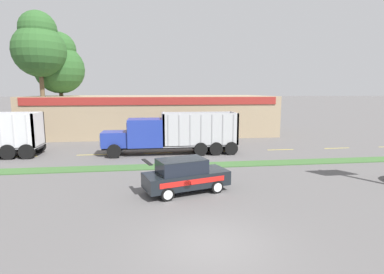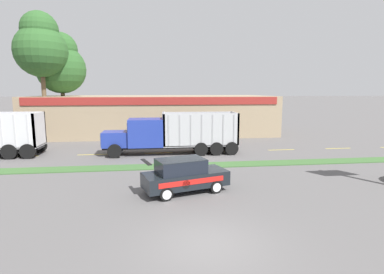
% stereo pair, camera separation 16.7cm
% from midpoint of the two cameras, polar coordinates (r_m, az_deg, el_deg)
% --- Properties ---
extents(ground_plane, '(600.00, 600.00, 0.00)m').
position_cam_midpoint_polar(ground_plane, '(10.84, 3.11, -19.60)').
color(ground_plane, '#5B5959').
extents(grass_verge, '(120.00, 1.49, 0.06)m').
position_cam_midpoint_polar(grass_verge, '(20.79, -2.40, -5.52)').
color(grass_verge, '#3D6633').
rests_on(grass_verge, ground_plane).
extents(centre_line_2, '(2.40, 0.14, 0.01)m').
position_cam_midpoint_polar(centre_line_2, '(27.40, -29.88, -3.26)').
color(centre_line_2, yellow).
rests_on(centre_line_2, ground_plane).
extents(centre_line_3, '(2.40, 0.14, 0.01)m').
position_cam_midpoint_polar(centre_line_3, '(25.83, -18.72, -3.22)').
color(centre_line_3, yellow).
rests_on(centre_line_3, ground_plane).
extents(centre_line_4, '(2.40, 0.14, 0.01)m').
position_cam_midpoint_polar(centre_line_4, '(25.34, -6.64, -3.03)').
color(centre_line_4, yellow).
rests_on(centre_line_4, ground_plane).
extents(centre_line_5, '(2.40, 0.14, 0.01)m').
position_cam_midpoint_polar(centre_line_5, '(25.99, 5.36, -2.72)').
color(centre_line_5, yellow).
rests_on(centre_line_5, ground_plane).
extents(centre_line_6, '(2.40, 0.14, 0.01)m').
position_cam_midpoint_polar(centre_line_6, '(27.69, 16.33, -2.33)').
color(centre_line_6, yellow).
rests_on(centre_line_6, ground_plane).
extents(centre_line_7, '(2.40, 0.14, 0.01)m').
position_cam_midpoint_polar(centre_line_7, '(30.28, 25.72, -1.92)').
color(centre_line_7, yellow).
rests_on(centre_line_7, ground_plane).
extents(dump_truck_lead, '(11.01, 2.60, 3.55)m').
position_cam_midpoint_polar(dump_truck_lead, '(24.70, -6.09, 0.32)').
color(dump_truck_lead, black).
rests_on(dump_truck_lead, ground_plane).
extents(rally_car, '(4.62, 2.91, 1.79)m').
position_cam_midpoint_polar(rally_car, '(15.41, -1.67, -7.28)').
color(rally_car, black).
rests_on(rally_car, ground_plane).
extents(store_building_backdrop, '(27.92, 12.10, 4.58)m').
position_cam_midpoint_polar(store_building_backdrop, '(37.69, -7.40, 4.31)').
color(store_building_backdrop, '#9E896B').
rests_on(store_building_backdrop, ground_plane).
extents(tree_behind_left, '(5.44, 5.44, 11.68)m').
position_cam_midpoint_polar(tree_behind_left, '(37.74, -24.08, 12.53)').
color(tree_behind_left, brown).
rests_on(tree_behind_left, ground_plane).
extents(tree_behind_centre, '(5.32, 5.32, 13.23)m').
position_cam_midpoint_polar(tree_behind_centre, '(35.81, -27.26, 15.16)').
color(tree_behind_centre, brown).
rests_on(tree_behind_centre, ground_plane).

